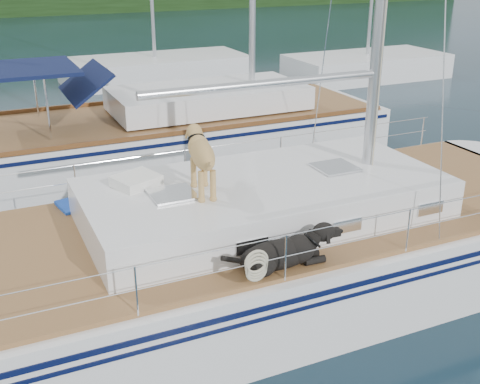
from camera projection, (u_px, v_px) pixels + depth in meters
name	position (u px, v px, depth m)	size (l,w,h in m)	color
ground	(215.00, 300.00, 9.05)	(120.00, 120.00, 0.00)	black
main_sailboat	(220.00, 259.00, 8.82)	(12.00, 3.80, 14.01)	white
neighbor_sailboat	(168.00, 135.00, 14.93)	(11.00, 3.50, 13.30)	white
bg_boat_center	(155.00, 70.00, 23.91)	(7.20, 3.00, 11.65)	white
bg_boat_east	(366.00, 67.00, 24.45)	(6.40, 3.00, 11.65)	white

